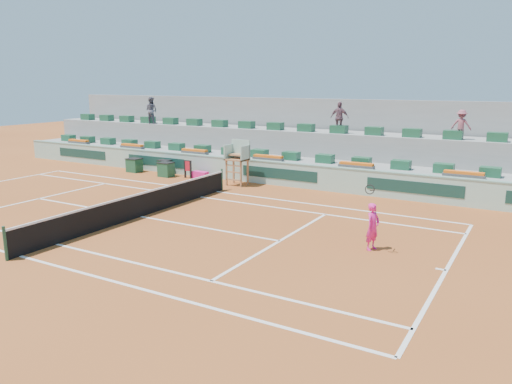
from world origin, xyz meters
TOP-DOWN VIEW (x-y plane):
  - ground at (0.00, 0.00)m, footprint 90.00×90.00m
  - seating_tier_lower at (0.00, 10.70)m, footprint 36.00×4.00m
  - seating_tier_upper at (0.00, 12.30)m, footprint 36.00×2.40m
  - stadium_back_wall at (0.00, 13.90)m, footprint 36.00×0.40m
  - player_bag at (-2.82, 7.91)m, footprint 0.91×0.41m
  - spectator_left at (-9.41, 11.42)m, footprint 0.92×0.74m
  - spectator_mid at (4.04, 11.63)m, footprint 1.05×0.52m
  - spectator_right at (10.33, 11.76)m, footprint 0.96×0.57m
  - court_lines at (0.00, 0.00)m, footprint 23.89×11.09m
  - tennis_net at (0.00, 0.00)m, footprint 0.10×11.97m
  - advertising_hoarding at (0.02, 8.50)m, footprint 36.00×0.34m
  - umpire_chair at (0.00, 7.50)m, footprint 1.10×0.90m
  - seat_row_lower at (0.00, 9.80)m, footprint 32.90×0.60m
  - seat_row_upper at (0.00, 11.70)m, footprint 32.90×0.60m
  - flower_planters at (-1.50, 9.00)m, footprint 26.80×0.36m
  - drink_cooler_a at (-4.90, 7.41)m, footprint 0.82×0.71m
  - drink_cooler_b at (-5.54, 8.10)m, footprint 0.75×0.65m
  - drink_cooler_c at (-7.58, 7.62)m, footprint 0.85×0.73m
  - towel_rack at (-3.50, 7.66)m, footprint 0.52×0.09m
  - tennis_player at (9.42, 0.73)m, footprint 0.52×0.89m

SIDE VIEW (x-z plane):
  - ground at x=0.00m, z-range 0.00..0.00m
  - court_lines at x=0.00m, z-range 0.00..0.01m
  - player_bag at x=-2.82m, z-range 0.00..0.41m
  - drink_cooler_a at x=-4.90m, z-range 0.00..0.84m
  - drink_cooler_b at x=-5.54m, z-range 0.00..0.84m
  - drink_cooler_c at x=-7.58m, z-range 0.00..0.84m
  - tennis_net at x=0.00m, z-range -0.02..1.08m
  - seating_tier_lower at x=0.00m, z-range 0.00..1.20m
  - towel_rack at x=-3.50m, z-range 0.09..1.12m
  - advertising_hoarding at x=0.02m, z-range 0.00..1.26m
  - tennis_player at x=9.42m, z-range -0.34..1.93m
  - seating_tier_upper at x=0.00m, z-range 0.00..2.60m
  - flower_planters at x=-1.50m, z-range 1.19..1.47m
  - seat_row_lower at x=0.00m, z-range 1.20..1.64m
  - umpire_chair at x=0.00m, z-range 0.34..2.74m
  - stadium_back_wall at x=0.00m, z-range 0.00..4.40m
  - seat_row_upper at x=0.00m, z-range 2.60..3.04m
  - spectator_right at x=10.33m, z-range 2.60..4.07m
  - spectator_mid at x=4.04m, z-range 2.60..4.33m
  - spectator_left at x=-9.41m, z-range 2.60..4.40m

